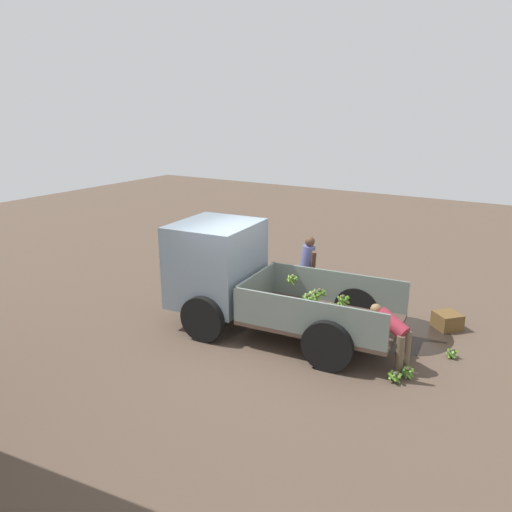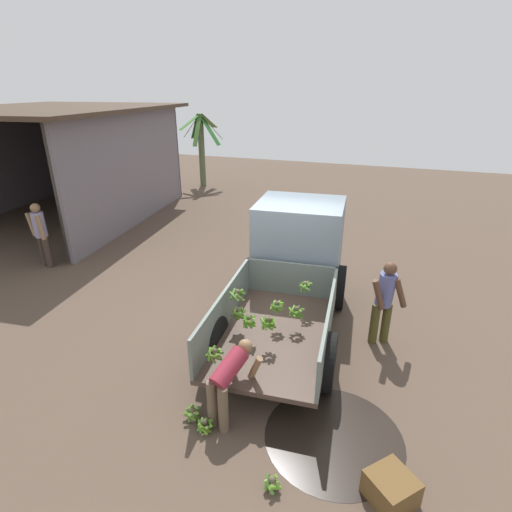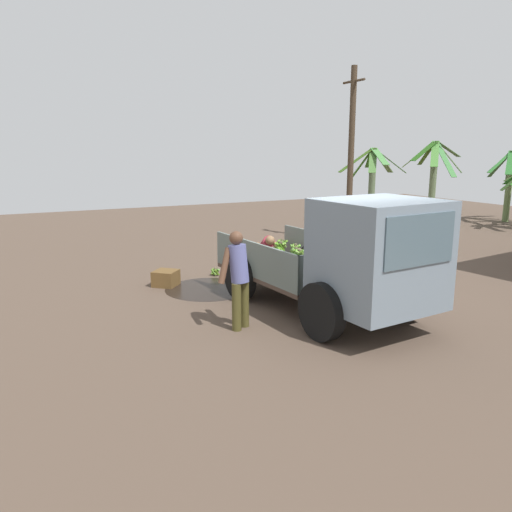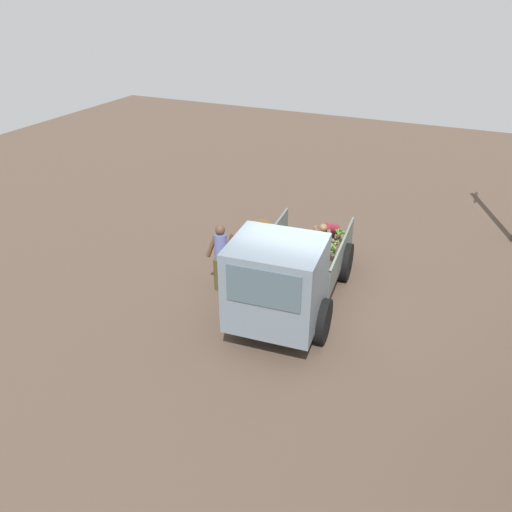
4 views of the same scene
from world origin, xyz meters
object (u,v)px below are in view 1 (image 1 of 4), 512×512
object	(u,v)px
person_worker_loading	(392,332)
banana_bunch_on_ground_2	(408,372)
banana_bunch_on_ground_0	(452,353)
cargo_truck	(234,274)
banana_bunch_on_ground_1	(395,376)
person_foreground_visitor	(307,267)
wooden_crate_0	(447,321)

from	to	relation	value
person_worker_loading	banana_bunch_on_ground_2	world-z (taller)	person_worker_loading
banana_bunch_on_ground_0	banana_bunch_on_ground_2	xyz separation A→B (m)	(0.50, 1.11, 0.00)
cargo_truck	banana_bunch_on_ground_1	size ratio (longest dim) A/B	18.72
person_foreground_visitor	banana_bunch_on_ground_1	xyz separation A→B (m)	(-2.77, 2.33, -0.79)
banana_bunch_on_ground_0	wooden_crate_0	xyz separation A→B (m)	(0.34, -1.29, 0.06)
person_worker_loading	cargo_truck	bearing A→B (deg)	16.29
cargo_truck	person_foreground_visitor	bearing A→B (deg)	-118.22
banana_bunch_on_ground_0	banana_bunch_on_ground_2	distance (m)	1.22
person_worker_loading	banana_bunch_on_ground_1	world-z (taller)	person_worker_loading
person_foreground_visitor	banana_bunch_on_ground_1	bearing A→B (deg)	-70.55
person_worker_loading	banana_bunch_on_ground_1	xyz separation A→B (m)	(-0.23, 0.47, -0.55)
cargo_truck	banana_bunch_on_ground_2	size ratio (longest dim) A/B	18.92
person_foreground_visitor	wooden_crate_0	distance (m)	3.16
banana_bunch_on_ground_1	banana_bunch_on_ground_2	bearing A→B (deg)	-116.79
person_worker_loading	banana_bunch_on_ground_2	distance (m)	0.70
banana_bunch_on_ground_0	banana_bunch_on_ground_1	distance (m)	1.51
person_foreground_visitor	banana_bunch_on_ground_2	world-z (taller)	person_foreground_visitor
person_foreground_visitor	banana_bunch_on_ground_0	distance (m)	3.62
person_foreground_visitor	banana_bunch_on_ground_0	world-z (taller)	person_foreground_visitor
person_foreground_visitor	person_worker_loading	size ratio (longest dim) A/B	1.51
cargo_truck	banana_bunch_on_ground_2	bearing A→B (deg)	171.10
person_worker_loading	wooden_crate_0	xyz separation A→B (m)	(-0.52, -2.19, -0.50)
banana_bunch_on_ground_1	wooden_crate_0	size ratio (longest dim) A/B	0.53
cargo_truck	person_foreground_visitor	xyz separation A→B (m)	(-0.78, -1.81, -0.23)
person_worker_loading	wooden_crate_0	distance (m)	2.31
person_worker_loading	person_foreground_visitor	bearing A→B (deg)	-19.16
person_worker_loading	wooden_crate_0	bearing A→B (deg)	-86.36
cargo_truck	person_foreground_visitor	distance (m)	1.99
banana_bunch_on_ground_1	person_foreground_visitor	bearing A→B (deg)	-40.09
person_foreground_visitor	person_worker_loading	bearing A→B (deg)	-66.70
cargo_truck	banana_bunch_on_ground_0	bearing A→B (deg)	-173.38
person_foreground_visitor	wooden_crate_0	bearing A→B (deg)	-24.29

